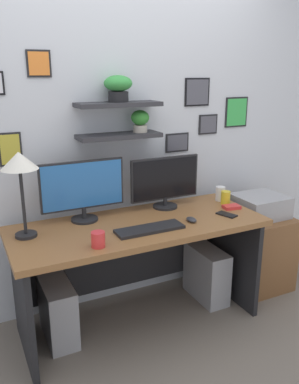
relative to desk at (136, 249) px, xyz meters
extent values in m
plane|color=#70665B|center=(0.00, -0.06, -0.54)|extent=(8.00, 8.00, 0.00)
cube|color=silver|center=(0.00, 0.38, 0.81)|extent=(4.40, 0.04, 2.70)
cube|color=#2D2D33|center=(0.00, 0.26, 0.74)|extent=(0.58, 0.20, 0.03)
cube|color=#2D2D33|center=(0.00, 0.26, 0.95)|extent=(0.58, 0.20, 0.03)
cylinder|color=#B2A899|center=(0.16, 0.26, 0.78)|extent=(0.10, 0.10, 0.05)
ellipsoid|color=#328530|center=(0.16, 0.26, 0.86)|extent=(0.13, 0.13, 0.10)
cylinder|color=black|center=(0.00, 0.26, 1.00)|extent=(0.14, 0.14, 0.07)
ellipsoid|color=green|center=(0.00, 0.26, 1.09)|extent=(0.19, 0.19, 0.11)
cube|color=black|center=(-0.71, 0.36, 0.69)|extent=(0.14, 0.02, 0.21)
cube|color=gold|center=(-0.71, 0.35, 0.69)|extent=(0.12, 0.00, 0.19)
cube|color=black|center=(0.68, 0.36, 1.02)|extent=(0.22, 0.02, 0.21)
cube|color=#4C4C56|center=(0.68, 0.35, 1.02)|extent=(0.19, 0.00, 0.19)
cube|color=black|center=(0.79, 0.36, 0.76)|extent=(0.17, 0.02, 0.15)
cube|color=#4C4C56|center=(0.79, 0.35, 0.76)|extent=(0.14, 0.00, 0.13)
cube|color=black|center=(-0.49, 0.36, 1.21)|extent=(0.15, 0.02, 0.17)
cube|color=orange|center=(-0.49, 0.35, 1.21)|extent=(0.13, 0.00, 0.14)
cube|color=black|center=(1.07, 0.36, 0.85)|extent=(0.21, 0.02, 0.24)
cube|color=green|center=(1.07, 0.35, 0.85)|extent=(0.19, 0.00, 0.22)
cube|color=black|center=(0.52, 0.36, 0.64)|extent=(0.20, 0.02, 0.14)
cube|color=#4C4C56|center=(0.52, 0.35, 0.64)|extent=(0.17, 0.00, 0.12)
cube|color=brown|center=(0.00, -0.06, 0.19)|extent=(1.68, 0.68, 0.04)
cube|color=black|center=(-0.78, -0.06, -0.19)|extent=(0.04, 0.62, 0.71)
cube|color=black|center=(0.78, -0.06, -0.19)|extent=(0.04, 0.62, 0.71)
cube|color=black|center=(0.00, 0.24, -0.15)|extent=(1.48, 0.02, 0.50)
cylinder|color=black|center=(-0.31, 0.15, 0.22)|extent=(0.18, 0.18, 0.02)
cylinder|color=black|center=(-0.31, 0.15, 0.26)|extent=(0.03, 0.03, 0.08)
cube|color=black|center=(-0.31, 0.16, 0.45)|extent=(0.56, 0.02, 0.32)
cube|color=#2866B2|center=(-0.31, 0.15, 0.45)|extent=(0.54, 0.00, 0.30)
cylinder|color=black|center=(0.31, 0.15, 0.22)|extent=(0.18, 0.18, 0.02)
cylinder|color=black|center=(0.31, 0.15, 0.25)|extent=(0.03, 0.03, 0.06)
cube|color=black|center=(0.31, 0.16, 0.43)|extent=(0.53, 0.02, 0.31)
cube|color=black|center=(0.31, 0.15, 0.43)|extent=(0.51, 0.00, 0.29)
cube|color=black|center=(0.01, -0.20, 0.22)|extent=(0.44, 0.14, 0.02)
ellipsoid|color=#2D2D33|center=(0.32, -0.18, 0.22)|extent=(0.06, 0.09, 0.03)
cylinder|color=black|center=(-0.71, 0.05, 0.22)|extent=(0.13, 0.13, 0.02)
cylinder|color=black|center=(-0.71, 0.05, 0.43)|extent=(0.02, 0.02, 0.40)
cone|color=white|center=(-0.71, 0.05, 0.68)|extent=(0.22, 0.22, 0.10)
cube|color=black|center=(0.61, -0.18, 0.21)|extent=(0.11, 0.15, 0.01)
cylinder|color=red|center=(-0.36, -0.29, 0.25)|extent=(0.08, 0.08, 0.09)
cylinder|color=yellow|center=(0.75, 0.02, 0.26)|extent=(0.07, 0.07, 0.10)
cube|color=red|center=(0.73, -0.08, 0.22)|extent=(0.13, 0.10, 0.02)
cylinder|color=white|center=(0.76, 0.11, 0.26)|extent=(0.07, 0.07, 0.11)
cube|color=brown|center=(1.09, 0.02, -0.24)|extent=(0.44, 0.50, 0.60)
cube|color=#9E9EA3|center=(1.09, 0.02, 0.14)|extent=(0.38, 0.34, 0.17)
cube|color=#99999E|center=(-0.56, 0.03, -0.34)|extent=(0.18, 0.40, 0.40)
cube|color=#99999E|center=(0.60, 0.01, -0.34)|extent=(0.18, 0.40, 0.41)
camera|label=1|loc=(-1.02, -2.28, 1.16)|focal=37.29mm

